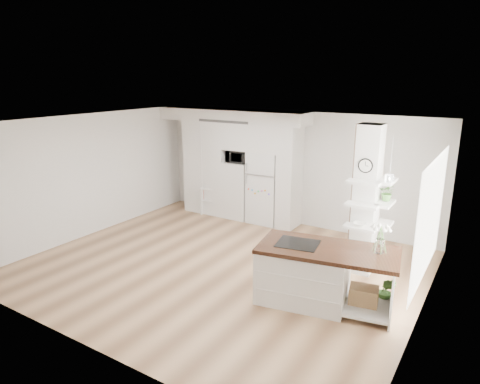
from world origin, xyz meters
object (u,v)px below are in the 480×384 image
object	(u,v)px
bookshelf	(215,203)
floor_plant_a	(386,291)
kitchen_island	(311,273)
refrigerator	(266,187)

from	to	relation	value
bookshelf	floor_plant_a	size ratio (longest dim) A/B	1.45
kitchen_island	bookshelf	world-z (taller)	kitchen_island
refrigerator	floor_plant_a	world-z (taller)	refrigerator
refrigerator	bookshelf	size ratio (longest dim) A/B	2.46
refrigerator	bookshelf	bearing A→B (deg)	-172.84
refrigerator	kitchen_island	size ratio (longest dim) A/B	0.78
refrigerator	floor_plant_a	distance (m)	4.37
refrigerator	kitchen_island	world-z (taller)	refrigerator
kitchen_island	refrigerator	bearing A→B (deg)	119.16
refrigerator	bookshelf	xyz separation A→B (m)	(-1.40, -0.18, -0.56)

